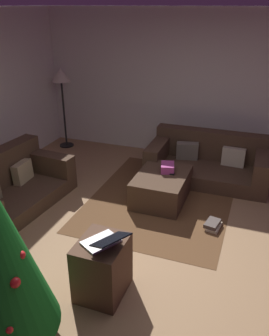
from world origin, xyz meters
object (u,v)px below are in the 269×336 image
object	(u,v)px
couch_left	(8,187)
side_table	(102,268)
gift_box	(168,168)
tv_remote	(169,173)
book_stack	(213,225)
laptop	(105,241)
corner_lamp	(61,81)
couch_right	(209,162)
ottoman	(162,187)

from	to	relation	value
couch_left	side_table	xyz separation A→B (m)	(-1.08, -1.96, 0.01)
couch_left	gift_box	distance (m)	2.29
tv_remote	book_stack	bearing A→B (deg)	-127.43
laptop	corner_lamp	world-z (taller)	corner_lamp
couch_left	corner_lamp	world-z (taller)	corner_lamp
couch_right	side_table	world-z (taller)	couch_right
side_table	laptop	size ratio (longest dim) A/B	1.20
laptop	ottoman	bearing A→B (deg)	0.75
side_table	corner_lamp	world-z (taller)	corner_lamp
side_table	ottoman	bearing A→B (deg)	-0.73
ottoman	side_table	world-z (taller)	side_table
side_table	laptop	bearing A→B (deg)	-119.93
ottoman	corner_lamp	bearing A→B (deg)	59.61
gift_box	book_stack	xyz separation A→B (m)	(-0.62, -0.80, -0.42)
gift_box	tv_remote	distance (m)	0.11
ottoman	corner_lamp	distance (m)	3.02
couch_left	gift_box	xyz separation A→B (m)	(1.05, -2.03, 0.18)
couch_left	side_table	bearing A→B (deg)	65.77
couch_right	corner_lamp	distance (m)	3.15
couch_right	laptop	size ratio (longest dim) A/B	3.84
ottoman	couch_right	bearing A→B (deg)	-27.39
book_stack	ottoman	bearing A→B (deg)	59.65
ottoman	laptop	world-z (taller)	laptop
couch_right	laptop	world-z (taller)	laptop
couch_left	side_table	world-z (taller)	couch_left
ottoman	book_stack	distance (m)	0.98
tv_remote	book_stack	distance (m)	0.99
ottoman	laptop	size ratio (longest dim) A/B	2.01
ottoman	gift_box	distance (m)	0.29
corner_lamp	gift_box	bearing A→B (deg)	-117.65
ottoman	couch_left	bearing A→B (deg)	114.73
ottoman	side_table	distance (m)	2.00
ottoman	gift_box	size ratio (longest dim) A/B	3.90
couch_right	book_stack	world-z (taller)	couch_right
ottoman	laptop	bearing A→B (deg)	-179.25
gift_box	side_table	size ratio (longest dim) A/B	0.43
side_table	corner_lamp	xyz separation A→B (m)	(3.42, 2.40, 1.01)
side_table	book_stack	xyz separation A→B (m)	(1.51, -0.86, -0.26)
tv_remote	gift_box	bearing A→B (deg)	26.15
ottoman	tv_remote	size ratio (longest dim) A/B	6.22
couch_left	tv_remote	bearing A→B (deg)	119.28
corner_lamp	laptop	bearing A→B (deg)	-144.57
gift_box	ottoman	bearing A→B (deg)	162.96
couch_left	ottoman	distance (m)	2.19
couch_left	corner_lamp	size ratio (longest dim) A/B	1.17
couch_right	laptop	xyz separation A→B (m)	(-3.01, 0.48, 0.38)
gift_box	tv_remote	world-z (taller)	gift_box
corner_lamp	couch_left	bearing A→B (deg)	-169.40
side_table	couch_right	bearing A→B (deg)	-10.21
tv_remote	corner_lamp	size ratio (longest dim) A/B	0.10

